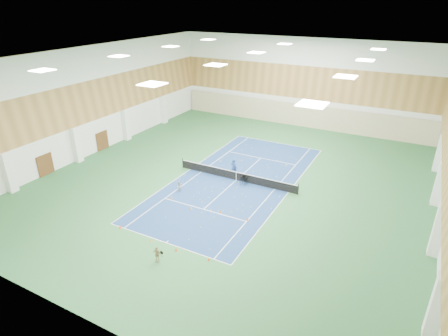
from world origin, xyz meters
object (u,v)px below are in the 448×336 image
object	(u,v)px
coach	(234,168)
ball_cart	(244,181)
child_apron	(157,254)
child_court	(180,186)
tennis_net	(236,175)

from	to	relation	value
coach	ball_cart	bearing A→B (deg)	152.46
child_apron	coach	bearing A→B (deg)	87.52
child_court	coach	bearing A→B (deg)	22.79
tennis_net	child_court	xyz separation A→B (m)	(-3.65, -4.65, -0.01)
child_court	ball_cart	size ratio (longest dim) A/B	1.15
ball_cart	child_apron	bearing A→B (deg)	-93.71
coach	child_court	bearing A→B (deg)	71.65
tennis_net	ball_cart	size ratio (longest dim) A/B	13.47
tennis_net	child_court	bearing A→B (deg)	-128.11
tennis_net	ball_cart	world-z (taller)	tennis_net
child_apron	ball_cart	distance (m)	13.32
tennis_net	child_apron	size ratio (longest dim) A/B	10.63
tennis_net	coach	size ratio (longest dim) A/B	6.81
tennis_net	child_court	size ratio (longest dim) A/B	11.76
tennis_net	ball_cart	xyz separation A→B (m)	(1.12, -0.60, -0.08)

